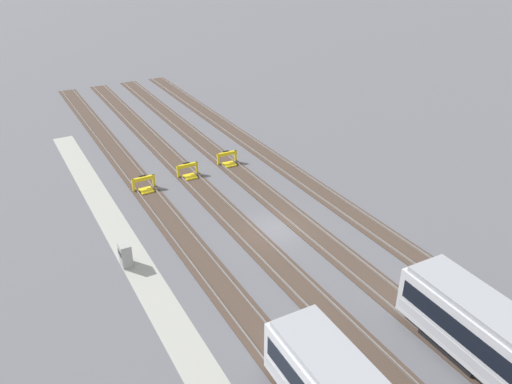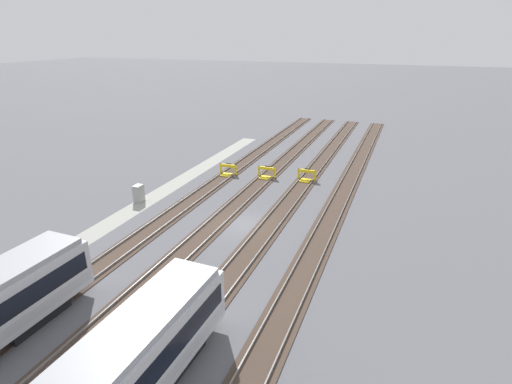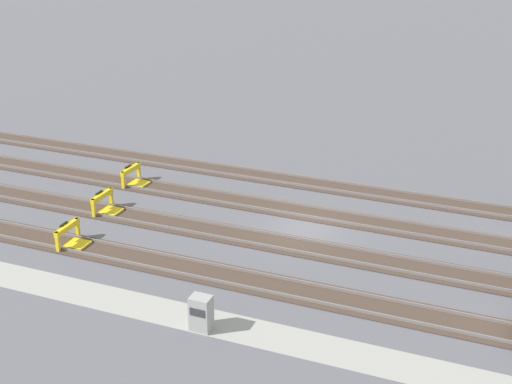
% 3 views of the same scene
% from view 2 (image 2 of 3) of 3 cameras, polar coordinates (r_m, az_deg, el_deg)
% --- Properties ---
extents(ground_plane, '(400.00, 400.00, 0.00)m').
position_cam_2_polar(ground_plane, '(32.72, -1.82, -4.67)').
color(ground_plane, '#5B5B60').
extents(service_walkway, '(54.00, 2.00, 0.01)m').
position_cam_2_polar(service_walkway, '(37.61, -16.46, -1.97)').
color(service_walkway, '#9E9E93').
rests_on(service_walkway, ground).
extents(rail_track_nearest, '(90.00, 2.24, 0.21)m').
position_cam_2_polar(rail_track_nearest, '(35.49, -11.47, -2.86)').
color(rail_track_nearest, '#47382D').
rests_on(rail_track_nearest, ground).
extents(rail_track_near_inner, '(90.00, 2.24, 0.21)m').
position_cam_2_polar(rail_track_near_inner, '(33.52, -5.22, -4.00)').
color(rail_track_near_inner, '#47382D').
rests_on(rail_track_near_inner, ground).
extents(rail_track_middle, '(90.00, 2.24, 0.21)m').
position_cam_2_polar(rail_track_middle, '(32.01, 1.73, -5.21)').
color(rail_track_middle, '#47382D').
rests_on(rail_track_middle, ground).
extents(rail_track_far_inner, '(90.00, 2.24, 0.21)m').
position_cam_2_polar(rail_track_far_inner, '(31.02, 9.28, -6.43)').
color(rail_track_far_inner, '#47382D').
rests_on(rail_track_far_inner, ground).
extents(bumper_stop_nearest_track, '(1.35, 2.00, 1.22)m').
position_cam_2_polar(bumper_stop_nearest_track, '(44.11, -4.11, 3.07)').
color(bumper_stop_nearest_track, yellow).
rests_on(bumper_stop_nearest_track, ground).
extents(bumper_stop_near_inner_track, '(1.35, 2.00, 1.22)m').
position_cam_2_polar(bumper_stop_near_inner_track, '(43.12, 1.43, 2.68)').
color(bumper_stop_near_inner_track, yellow).
rests_on(bumper_stop_near_inner_track, ground).
extents(bumper_stop_middle_track, '(1.37, 2.01, 1.22)m').
position_cam_2_polar(bumper_stop_middle_track, '(42.57, 7.18, 2.26)').
color(bumper_stop_middle_track, yellow).
rests_on(bumper_stop_middle_track, ground).
extents(electrical_cabinet, '(0.90, 0.73, 1.60)m').
position_cam_2_polar(electrical_cabinet, '(38.40, -16.43, -0.19)').
color(electrical_cabinet, '#9E9E99').
rests_on(electrical_cabinet, ground).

